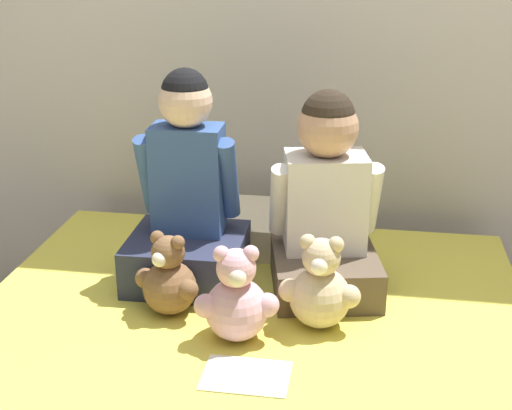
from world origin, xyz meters
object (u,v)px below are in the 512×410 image
object	(u,v)px
pillow_at_headboard	(273,229)
teddy_bear_held_by_left_child	(169,280)
teddy_bear_held_by_right_child	(320,289)
child_on_left	(187,203)
teddy_bear_between_children	(237,300)
sign_card	(246,376)
child_on_right	(326,206)

from	to	relation	value
pillow_at_headboard	teddy_bear_held_by_left_child	bearing A→B (deg)	-113.29
teddy_bear_held_by_left_child	teddy_bear_held_by_right_child	size ratio (longest dim) A/B	0.91
child_on_left	teddy_bear_held_by_left_child	size ratio (longest dim) A/B	2.68
teddy_bear_between_children	pillow_at_headboard	world-z (taller)	teddy_bear_between_children
teddy_bear_held_by_left_child	sign_card	bearing A→B (deg)	-26.47
child_on_left	teddy_bear_between_children	world-z (taller)	child_on_left
teddy_bear_held_by_right_child	sign_card	size ratio (longest dim) A/B	1.26
pillow_at_headboard	teddy_bear_between_children	bearing A→B (deg)	-90.96
teddy_bear_held_by_left_child	sign_card	size ratio (longest dim) A/B	1.15
child_on_left	teddy_bear_held_by_left_child	distance (m)	0.27
teddy_bear_held_by_left_child	teddy_bear_held_by_right_child	xyz separation A→B (m)	(0.42, -0.00, 0.01)
teddy_bear_held_by_left_child	pillow_at_headboard	world-z (taller)	teddy_bear_held_by_left_child
teddy_bear_between_children	sign_card	distance (m)	0.21
child_on_right	teddy_bear_held_by_right_child	bearing A→B (deg)	-100.03
child_on_left	teddy_bear_held_by_right_child	xyz separation A→B (m)	(0.42, -0.23, -0.13)
teddy_bear_held_by_left_child	sign_card	distance (m)	0.39
child_on_left	child_on_right	distance (m)	0.41
sign_card	pillow_at_headboard	bearing A→B (deg)	93.20
child_on_right	pillow_at_headboard	size ratio (longest dim) A/B	1.11
teddy_bear_held_by_right_child	pillow_at_headboard	bearing A→B (deg)	114.28
teddy_bear_between_children	sign_card	bearing A→B (deg)	-83.41
child_on_right	teddy_bear_between_children	bearing A→B (deg)	-132.76
teddy_bear_held_by_left_child	child_on_right	bearing A→B (deg)	48.66
teddy_bear_between_children	sign_card	size ratio (longest dim) A/B	1.26
teddy_bear_held_by_left_child	sign_card	xyz separation A→B (m)	(0.26, -0.27, -0.10)
teddy_bear_held_by_left_child	child_on_left	bearing A→B (deg)	109.49
child_on_right	teddy_bear_between_children	size ratio (longest dim) A/B	2.25
teddy_bear_held_by_left_child	teddy_bear_between_children	size ratio (longest dim) A/B	0.91
teddy_bear_held_by_left_child	teddy_bear_between_children	world-z (taller)	teddy_bear_between_children
child_on_right	pillow_at_headboard	bearing A→B (deg)	112.72
teddy_bear_between_children	child_on_left	bearing A→B (deg)	111.53
teddy_bear_between_children	teddy_bear_held_by_right_child	bearing A→B (deg)	14.45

